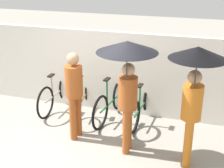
{
  "coord_description": "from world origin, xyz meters",
  "views": [
    {
      "loc": [
        2.17,
        -4.02,
        3.19
      ],
      "look_at": [
        0.52,
        1.22,
        1.0
      ],
      "focal_mm": 50.0,
      "sensor_mm": 36.0,
      "label": 1
    }
  ],
  "objects_px": {
    "parked_bicycle_0": "(56,93)",
    "pedestrian_leading": "(74,90)",
    "parked_bicycle_1": "(83,97)",
    "parked_bicycle_2": "(111,102)",
    "pedestrian_center": "(127,68)",
    "parked_bicycle_3": "(142,106)",
    "pedestrian_trailing": "(195,80)"
  },
  "relations": [
    {
      "from": "parked_bicycle_0",
      "to": "pedestrian_leading",
      "type": "xyz_separation_m",
      "value": [
        0.94,
        -1.05,
        0.61
      ]
    },
    {
      "from": "parked_bicycle_1",
      "to": "parked_bicycle_3",
      "type": "xyz_separation_m",
      "value": [
        1.33,
        -0.02,
        -0.01
      ]
    },
    {
      "from": "parked_bicycle_1",
      "to": "pedestrian_trailing",
      "type": "bearing_deg",
      "value": -127.15
    },
    {
      "from": "parked_bicycle_1",
      "to": "parked_bicycle_3",
      "type": "relative_size",
      "value": 1.03
    },
    {
      "from": "parked_bicycle_0",
      "to": "pedestrian_center",
      "type": "xyz_separation_m",
      "value": [
        1.99,
        -1.29,
        1.22
      ]
    },
    {
      "from": "pedestrian_center",
      "to": "parked_bicycle_1",
      "type": "bearing_deg",
      "value": -46.52
    },
    {
      "from": "pedestrian_center",
      "to": "pedestrian_trailing",
      "type": "relative_size",
      "value": 0.99
    },
    {
      "from": "parked_bicycle_2",
      "to": "pedestrian_center",
      "type": "xyz_separation_m",
      "value": [
        0.66,
        -1.18,
        1.22
      ]
    },
    {
      "from": "parked_bicycle_2",
      "to": "parked_bicycle_3",
      "type": "distance_m",
      "value": 0.67
    },
    {
      "from": "parked_bicycle_2",
      "to": "pedestrian_trailing",
      "type": "distance_m",
      "value": 2.42
    },
    {
      "from": "parked_bicycle_3",
      "to": "pedestrian_leading",
      "type": "xyz_separation_m",
      "value": [
        -1.06,
        -1.02,
        0.64
      ]
    },
    {
      "from": "parked_bicycle_0",
      "to": "parked_bicycle_2",
      "type": "distance_m",
      "value": 1.33
    },
    {
      "from": "parked_bicycle_2",
      "to": "pedestrian_trailing",
      "type": "height_order",
      "value": "pedestrian_trailing"
    },
    {
      "from": "parked_bicycle_3",
      "to": "pedestrian_center",
      "type": "relative_size",
      "value": 0.83
    },
    {
      "from": "parked_bicycle_2",
      "to": "pedestrian_leading",
      "type": "relative_size",
      "value": 1.03
    },
    {
      "from": "parked_bicycle_0",
      "to": "parked_bicycle_2",
      "type": "bearing_deg",
      "value": -94.6
    },
    {
      "from": "parked_bicycle_1",
      "to": "parked_bicycle_2",
      "type": "bearing_deg",
      "value": -105.87
    },
    {
      "from": "parked_bicycle_0",
      "to": "pedestrian_leading",
      "type": "distance_m",
      "value": 1.53
    },
    {
      "from": "parked_bicycle_3",
      "to": "pedestrian_leading",
      "type": "height_order",
      "value": "pedestrian_leading"
    },
    {
      "from": "parked_bicycle_2",
      "to": "pedestrian_center",
      "type": "height_order",
      "value": "pedestrian_center"
    },
    {
      "from": "parked_bicycle_1",
      "to": "pedestrian_leading",
      "type": "bearing_deg",
      "value": -172.98
    },
    {
      "from": "parked_bicycle_3",
      "to": "pedestrian_leading",
      "type": "relative_size",
      "value": 1.01
    },
    {
      "from": "parked_bicycle_0",
      "to": "parked_bicycle_1",
      "type": "bearing_deg",
      "value": -90.92
    },
    {
      "from": "pedestrian_leading",
      "to": "pedestrian_center",
      "type": "distance_m",
      "value": 1.24
    },
    {
      "from": "parked_bicycle_1",
      "to": "pedestrian_leading",
      "type": "relative_size",
      "value": 1.04
    },
    {
      "from": "pedestrian_center",
      "to": "pedestrian_trailing",
      "type": "xyz_separation_m",
      "value": [
        1.05,
        -0.07,
        -0.06
      ]
    },
    {
      "from": "parked_bicycle_2",
      "to": "pedestrian_trailing",
      "type": "xyz_separation_m",
      "value": [
        1.72,
        -1.25,
        1.16
      ]
    },
    {
      "from": "parked_bicycle_1",
      "to": "parked_bicycle_2",
      "type": "xyz_separation_m",
      "value": [
        0.67,
        -0.1,
        0.02
      ]
    },
    {
      "from": "pedestrian_leading",
      "to": "parked_bicycle_1",
      "type": "bearing_deg",
      "value": -66.86
    },
    {
      "from": "pedestrian_center",
      "to": "pedestrian_trailing",
      "type": "bearing_deg",
      "value": 173.86
    },
    {
      "from": "pedestrian_center",
      "to": "parked_bicycle_0",
      "type": "bearing_deg",
      "value": -35.52
    },
    {
      "from": "parked_bicycle_0",
      "to": "pedestrian_leading",
      "type": "relative_size",
      "value": 1.03
    }
  ]
}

